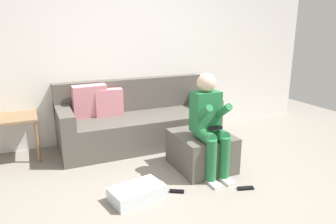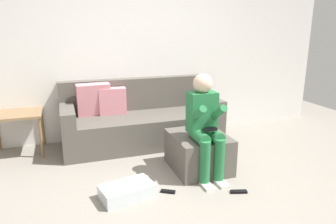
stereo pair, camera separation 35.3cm
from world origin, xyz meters
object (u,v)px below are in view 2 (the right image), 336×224
(couch_sectional, at_px, (140,121))
(person_seated, at_px, (205,122))
(remote_near_ottoman, at_px, (239,192))
(side_table, at_px, (17,118))
(ottoman, at_px, (199,152))
(remote_by_storage_bin, at_px, (168,192))
(storage_bin, at_px, (127,191))

(couch_sectional, relative_size, person_seated, 1.92)
(remote_near_ottoman, bearing_deg, side_table, 156.13)
(couch_sectional, bearing_deg, person_seated, -71.41)
(ottoman, height_order, remote_by_storage_bin, ottoman)
(couch_sectional, distance_m, storage_bin, 1.55)
(ottoman, bearing_deg, couch_sectional, 112.02)
(side_table, bearing_deg, person_seated, -33.79)
(couch_sectional, relative_size, remote_near_ottoman, 12.99)
(person_seated, distance_m, storage_bin, 1.10)
(storage_bin, bearing_deg, remote_by_storage_bin, -6.29)
(remote_near_ottoman, xyz_separation_m, remote_by_storage_bin, (-0.68, 0.24, 0.00))
(couch_sectional, xyz_separation_m, side_table, (-1.61, 0.10, 0.16))
(storage_bin, distance_m, remote_near_ottoman, 1.13)
(remote_by_storage_bin, bearing_deg, side_table, 164.75)
(couch_sectional, distance_m, side_table, 1.62)
(couch_sectional, bearing_deg, storage_bin, -109.00)
(storage_bin, xyz_separation_m, remote_near_ottoman, (1.09, -0.28, -0.06))
(ottoman, bearing_deg, person_seated, -94.18)
(person_seated, relative_size, remote_near_ottoman, 6.78)
(person_seated, distance_m, side_table, 2.44)
(side_table, distance_m, remote_by_storage_bin, 2.25)
(couch_sectional, bearing_deg, remote_near_ottoman, -71.06)
(couch_sectional, height_order, side_table, couch_sectional)
(ottoman, xyz_separation_m, remote_by_storage_bin, (-0.52, -0.42, -0.20))
(storage_bin, bearing_deg, person_seated, 11.85)
(couch_sectional, distance_m, remote_by_storage_bin, 1.53)
(couch_sectional, relative_size, remote_by_storage_bin, 14.79)
(ottoman, height_order, remote_near_ottoman, ottoman)
(person_seated, relative_size, storage_bin, 2.24)
(ottoman, xyz_separation_m, storage_bin, (-0.93, -0.37, -0.14))
(storage_bin, relative_size, remote_near_ottoman, 3.02)
(storage_bin, height_order, remote_by_storage_bin, storage_bin)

